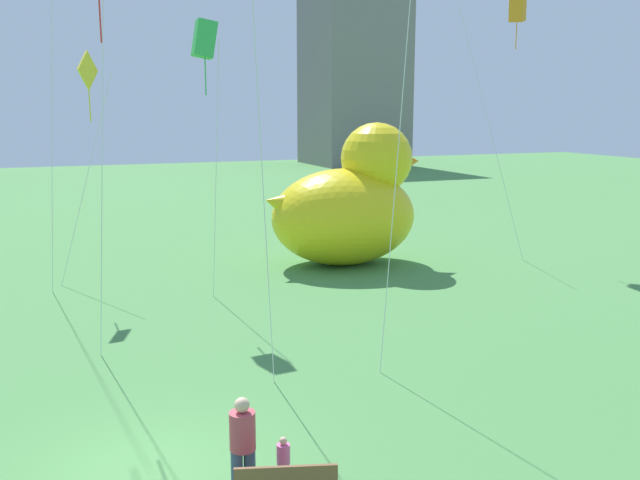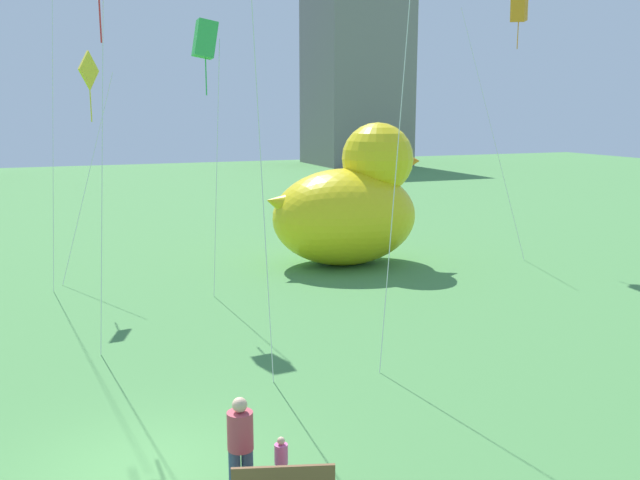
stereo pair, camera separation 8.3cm
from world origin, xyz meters
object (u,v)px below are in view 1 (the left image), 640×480
Objects in this scene: person_adult at (243,443)px; kite_green at (204,40)px; kite_yellow at (88,78)px; kite_orange at (517,9)px; giant_inflatable_duck at (349,205)px; person_child at (283,460)px.

person_adult is 14.12m from kite_green.
kite_orange reaches higher than kite_yellow.
giant_inflatable_duck is 0.84× the size of kite_yellow.
giant_inflatable_duck is 10.89m from kite_yellow.
person_adult is 0.21× the size of kite_yellow.
kite_orange reaches higher than giant_inflatable_duck.
kite_orange is at bearing 44.07° from person_child.
giant_inflatable_duck reaches higher than person_child.
kite_orange is at bearing 1.31° from giant_inflatable_duck.
kite_green reaches higher than person_child.
person_adult is 16.19m from kite_yellow.
kite_green is at bearing 79.20° from person_adult.
kite_yellow is at bearing 96.61° from person_child.
person_adult is 17.61m from giant_inflatable_duck.
kite_orange reaches higher than person_adult.
person_child is at bearing -83.39° from kite_yellow.
kite_orange reaches higher than kite_green.
kite_green is at bearing -166.08° from kite_orange.
kite_green is (2.26, 11.85, 7.34)m from person_adult.
kite_yellow is at bearing -178.37° from kite_orange.
kite_green is (-6.47, -3.37, 5.87)m from giant_inflatable_duck.
kite_yellow is at bearing -178.10° from giant_inflatable_duck.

